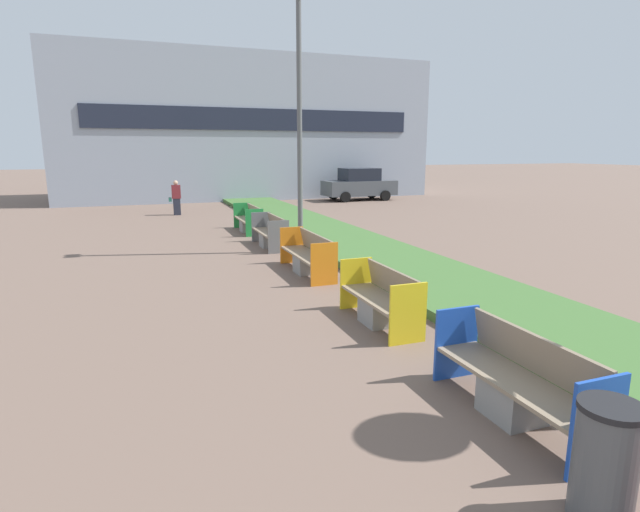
{
  "coord_description": "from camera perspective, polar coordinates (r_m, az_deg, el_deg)",
  "views": [
    {
      "loc": [
        -2.81,
        2.19,
        2.88
      ],
      "look_at": [
        0.9,
        12.25,
        0.6
      ],
      "focal_mm": 28.0,
      "sensor_mm": 36.0,
      "label": 1
    }
  ],
  "objects": [
    {
      "name": "planter_grass_strip",
      "position": [
        11.84,
        10.95,
        -1.86
      ],
      "size": [
        2.8,
        120.0,
        0.18
      ],
      "color": "#426B33",
      "rests_on": "ground"
    },
    {
      "name": "building_backdrop",
      "position": [
        32.85,
        -8.5,
        14.11
      ],
      "size": [
        21.97,
        7.4,
        8.32
      ],
      "color": "#939EAD",
      "rests_on": "ground"
    },
    {
      "name": "bench_blue_frame",
      "position": [
        6.01,
        21.51,
        -13.59
      ],
      "size": [
        0.65,
        2.15,
        0.94
      ],
      "color": "gray",
      "rests_on": "ground"
    },
    {
      "name": "bench_yellow_frame",
      "position": [
        8.49,
        6.98,
        -5.34
      ],
      "size": [
        0.65,
        1.94,
        0.94
      ],
      "color": "gray",
      "rests_on": "ground"
    },
    {
      "name": "bench_orange_frame",
      "position": [
        11.88,
        -1.36,
        -0.16
      ],
      "size": [
        0.65,
        2.43,
        0.94
      ],
      "color": "gray",
      "rests_on": "ground"
    },
    {
      "name": "bench_grey_frame",
      "position": [
        15.19,
        -5.67,
        2.43
      ],
      "size": [
        0.65,
        2.13,
        0.94
      ],
      "color": "gray",
      "rests_on": "ground"
    },
    {
      "name": "bench_green_frame",
      "position": [
        18.13,
        -8.12,
        3.93
      ],
      "size": [
        0.65,
        2.19,
        0.94
      ],
      "color": "gray",
      "rests_on": "ground"
    },
    {
      "name": "litter_bin",
      "position": [
        4.75,
        29.79,
        -19.83
      ],
      "size": [
        0.5,
        0.5,
        0.99
      ],
      "color": "#4C4F51",
      "rests_on": "ground"
    },
    {
      "name": "street_lamp_post",
      "position": [
        14.18,
        -2.37,
        16.07
      ],
      "size": [
        0.24,
        0.44,
        7.02
      ],
      "color": "#56595B",
      "rests_on": "ground"
    },
    {
      "name": "pedestrian_walking",
      "position": [
        23.55,
        -16.11,
        6.42
      ],
      "size": [
        0.53,
        0.24,
        1.55
      ],
      "color": "#232633",
      "rests_on": "ground"
    },
    {
      "name": "parked_car_distant",
      "position": [
        29.57,
        4.5,
        8.15
      ],
      "size": [
        4.24,
        2.0,
        1.86
      ],
      "rotation": [
        0.0,
        0.0,
        0.03
      ],
      "color": "#474C51",
      "rests_on": "ground"
    }
  ]
}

